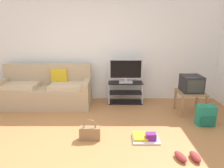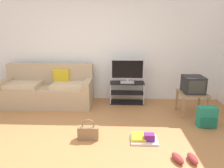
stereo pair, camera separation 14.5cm
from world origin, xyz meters
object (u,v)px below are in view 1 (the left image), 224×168
side_table (191,95)px  handbag (90,133)px  crt_tv (192,84)px  couch (46,91)px  tv_stand (125,92)px  backpack (206,116)px  sneakers_pair (188,157)px  floor_tray (145,138)px  flat_tv (126,71)px

side_table → handbag: 2.29m
crt_tv → handbag: bearing=-150.7°
side_table → couch: bearing=171.2°
tv_stand → side_table: tv_stand is taller
crt_tv → handbag: crt_tv is taller
backpack → sneakers_pair: backpack is taller
tv_stand → floor_tray: bearing=-83.1°
couch → floor_tray: 2.63m
side_table → flat_tv: bearing=154.4°
tv_stand → backpack: bearing=-41.0°
couch → floor_tray: size_ratio=4.79×
backpack → floor_tray: backpack is taller
flat_tv → crt_tv: (1.32, -0.62, -0.14)m
couch → flat_tv: (1.84, 0.15, 0.43)m
tv_stand → side_table: (1.32, -0.65, 0.15)m
tv_stand → crt_tv: crt_tv is taller
couch → side_table: (3.16, -0.49, 0.05)m
floor_tray → flat_tv: bearing=97.0°
flat_tv → crt_tv: size_ratio=1.77×
tv_stand → floor_tray: tv_stand is taller
handbag → backpack: bearing=14.2°
tv_stand → sneakers_pair: (0.72, -2.30, -0.21)m
side_table → handbag: size_ratio=1.55×
side_table → floor_tray: bearing=-134.4°
side_table → crt_tv: (0.00, 0.02, 0.24)m
floor_tray → handbag: bearing=178.4°
tv_stand → crt_tv: (1.32, -0.64, 0.39)m
couch → floor_tray: couch is taller
crt_tv → sneakers_pair: crt_tv is taller
couch → handbag: (1.17, -1.59, -0.23)m
flat_tv → backpack: bearing=-40.5°
crt_tv → sneakers_pair: bearing=-109.8°
flat_tv → floor_tray: bearing=-83.0°
side_table → floor_tray: size_ratio=1.26×
couch → handbag: bearing=-53.7°
side_table → floor_tray: 1.61m
couch → sneakers_pair: (2.56, -2.13, -0.30)m
couch → handbag: size_ratio=5.92×
floor_tray → crt_tv: bearing=46.0°
backpack → handbag: size_ratio=1.09×
side_table → crt_tv: 0.24m
tv_stand → sneakers_pair: tv_stand is taller
flat_tv → sneakers_pair: bearing=-72.5°
side_table → crt_tv: crt_tv is taller
side_table → backpack: bearing=-80.7°
side_table → floor_tray: side_table is taller
couch → side_table: couch is taller
backpack → tv_stand: bearing=120.4°
couch → tv_stand: size_ratio=2.53×
crt_tv → backpack: bearing=-81.0°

